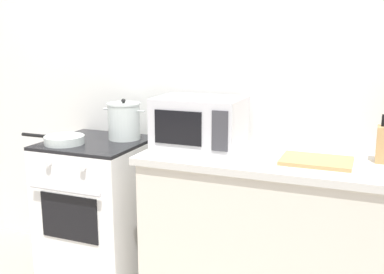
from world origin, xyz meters
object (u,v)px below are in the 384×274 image
(frying_pan, at_px, (63,140))
(microwave, at_px, (200,123))
(stove, at_px, (98,210))
(cutting_board, at_px, (316,161))
(stock_pot, at_px, (124,121))

(frying_pan, bearing_deg, microwave, 14.66)
(stove, relative_size, microwave, 1.84)
(stove, bearing_deg, microwave, 6.69)
(frying_pan, distance_m, cutting_board, 1.50)
(stove, height_order, cutting_board, cutting_board)
(stove, height_order, stock_pot, stock_pot)
(microwave, bearing_deg, cutting_board, -6.52)
(frying_pan, relative_size, cutting_board, 1.23)
(stock_pot, bearing_deg, frying_pan, -137.27)
(stove, bearing_deg, frying_pan, -135.92)
(stove, xyz_separation_m, stock_pot, (0.14, 0.12, 0.58))
(stock_pot, relative_size, frying_pan, 0.66)
(cutting_board, bearing_deg, stock_pot, 174.20)
(stove, height_order, frying_pan, frying_pan)
(stove, relative_size, stock_pot, 3.12)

